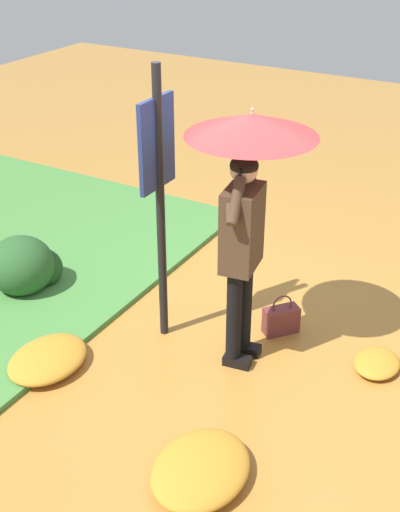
# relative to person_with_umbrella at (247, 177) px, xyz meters

# --- Properties ---
(ground_plane) EXTENTS (18.00, 18.00, 0.00)m
(ground_plane) POSITION_rel_person_with_umbrella_xyz_m (0.22, 0.08, -1.55)
(ground_plane) COLOR #B27A33
(person_with_umbrella) EXTENTS (0.96, 0.96, 2.04)m
(person_with_umbrella) POSITION_rel_person_with_umbrella_xyz_m (0.00, 0.00, 0.00)
(person_with_umbrella) COLOR black
(person_with_umbrella) RESTS_ON ground_plane
(info_sign_post) EXTENTS (0.44, 0.07, 2.30)m
(info_sign_post) POSITION_rel_person_with_umbrella_xyz_m (-0.08, 0.71, -0.11)
(info_sign_post) COLOR black
(info_sign_post) RESTS_ON ground_plane
(handbag) EXTENTS (0.32, 0.30, 0.37)m
(handbag) POSITION_rel_person_with_umbrella_xyz_m (0.42, -0.17, -1.42)
(handbag) COLOR brown
(handbag) RESTS_ON ground_plane
(shrub_cluster) EXTENTS (0.68, 0.62, 0.56)m
(shrub_cluster) POSITION_rel_person_with_umbrella_xyz_m (-0.14, 2.20, -1.29)
(shrub_cluster) COLOR #285628
(shrub_cluster) RESTS_ON ground_plane
(leaf_pile_near_person) EXTENTS (0.45, 0.36, 0.10)m
(leaf_pile_near_person) POSITION_rel_person_with_umbrella_xyz_m (0.35, -1.04, -1.50)
(leaf_pile_near_person) COLOR #C68428
(leaf_pile_near_person) RESTS_ON ground_plane
(leaf_pile_by_bench) EXTENTS (0.76, 0.61, 0.17)m
(leaf_pile_by_bench) POSITION_rel_person_with_umbrella_xyz_m (-1.34, -0.39, -1.47)
(leaf_pile_by_bench) COLOR #C68428
(leaf_pile_by_bench) RESTS_ON ground_plane
(leaf_pile_far_path) EXTENTS (0.70, 0.56, 0.15)m
(leaf_pile_far_path) POSITION_rel_person_with_umbrella_xyz_m (-0.95, 1.25, -1.47)
(leaf_pile_far_path) COLOR #C68428
(leaf_pile_far_path) RESTS_ON ground_plane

